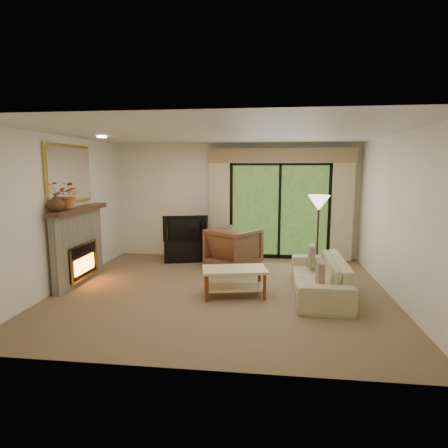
# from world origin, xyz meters

# --- Properties ---
(floor) EXTENTS (5.50, 5.50, 0.00)m
(floor) POSITION_xyz_m (0.00, 0.00, 0.00)
(floor) COLOR #7E6347
(floor) RESTS_ON ground
(ceiling) EXTENTS (5.50, 5.50, 0.00)m
(ceiling) POSITION_xyz_m (0.00, 0.00, 2.60)
(ceiling) COLOR silver
(ceiling) RESTS_ON ground
(wall_back) EXTENTS (5.00, 0.00, 5.00)m
(wall_back) POSITION_xyz_m (0.00, 2.50, 1.30)
(wall_back) COLOR white
(wall_back) RESTS_ON ground
(wall_front) EXTENTS (5.00, 0.00, 5.00)m
(wall_front) POSITION_xyz_m (0.00, -2.50, 1.30)
(wall_front) COLOR white
(wall_front) RESTS_ON ground
(wall_left) EXTENTS (0.00, 5.00, 5.00)m
(wall_left) POSITION_xyz_m (-2.75, 0.00, 1.30)
(wall_left) COLOR white
(wall_left) RESTS_ON ground
(wall_right) EXTENTS (0.00, 5.00, 5.00)m
(wall_right) POSITION_xyz_m (2.75, 0.00, 1.30)
(wall_right) COLOR white
(wall_right) RESTS_ON ground
(fireplace) EXTENTS (0.24, 1.70, 1.37)m
(fireplace) POSITION_xyz_m (-2.63, 0.20, 0.69)
(fireplace) COLOR gray
(fireplace) RESTS_ON floor
(mirror) EXTENTS (0.07, 1.45, 1.02)m
(mirror) POSITION_xyz_m (-2.71, 0.20, 1.95)
(mirror) COLOR #B7953D
(mirror) RESTS_ON wall_left
(sliding_door) EXTENTS (2.26, 0.10, 2.16)m
(sliding_door) POSITION_xyz_m (1.00, 2.45, 1.10)
(sliding_door) COLOR black
(sliding_door) RESTS_ON floor
(curtain_left) EXTENTS (0.45, 0.18, 2.35)m
(curtain_left) POSITION_xyz_m (-0.35, 2.34, 1.20)
(curtain_left) COLOR #CBB693
(curtain_left) RESTS_ON floor
(curtain_right) EXTENTS (0.45, 0.18, 2.35)m
(curtain_right) POSITION_xyz_m (2.35, 2.34, 1.20)
(curtain_right) COLOR #CBB693
(curtain_right) RESTS_ON floor
(cornice) EXTENTS (3.20, 0.24, 0.32)m
(cornice) POSITION_xyz_m (1.00, 2.36, 2.32)
(cornice) COLOR #947A55
(cornice) RESTS_ON wall_back
(media_console) EXTENTS (1.02, 0.65, 0.47)m
(media_console) POSITION_xyz_m (-1.06, 1.95, 0.23)
(media_console) COLOR black
(media_console) RESTS_ON floor
(tv) EXTENTS (0.98, 0.37, 0.56)m
(tv) POSITION_xyz_m (-1.06, 1.95, 0.75)
(tv) COLOR black
(tv) RESTS_ON media_console
(armchair) EXTENTS (1.26, 1.27, 0.84)m
(armchair) POSITION_xyz_m (0.05, 1.52, 0.42)
(armchair) COLOR brown
(armchair) RESTS_ON floor
(sofa) EXTENTS (0.83, 2.07, 0.60)m
(sofa) POSITION_xyz_m (1.61, 0.06, 0.30)
(sofa) COLOR tan
(sofa) RESTS_ON floor
(pillow_near) EXTENTS (0.10, 0.37, 0.37)m
(pillow_near) POSITION_xyz_m (1.54, -0.53, 0.51)
(pillow_near) COLOR brown
(pillow_near) RESTS_ON sofa
(pillow_far) EXTENTS (0.10, 0.37, 0.37)m
(pillow_far) POSITION_xyz_m (1.54, 0.66, 0.51)
(pillow_far) COLOR brown
(pillow_far) RESTS_ON sofa
(coffee_table) EXTENTS (1.11, 0.75, 0.46)m
(coffee_table) POSITION_xyz_m (0.23, -0.21, 0.23)
(coffee_table) COLOR #DBC188
(coffee_table) RESTS_ON floor
(floor_lamp) EXTENTS (0.45, 0.45, 1.54)m
(floor_lamp) POSITION_xyz_m (1.71, 1.24, 0.77)
(floor_lamp) COLOR #FFEBC9
(floor_lamp) RESTS_ON floor
(vase) EXTENTS (0.34, 0.34, 0.29)m
(vase) POSITION_xyz_m (-2.61, -0.46, 1.52)
(vase) COLOR #432918
(vase) RESTS_ON fireplace
(branches) EXTENTS (0.44, 0.39, 0.46)m
(branches) POSITION_xyz_m (-2.61, -0.06, 1.60)
(branches) COLOR #BD5D32
(branches) RESTS_ON fireplace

